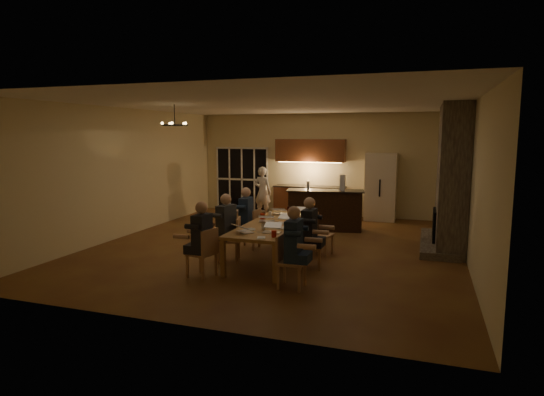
{
  "coord_description": "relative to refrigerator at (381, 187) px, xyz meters",
  "views": [
    {
      "loc": [
        3.14,
        -9.62,
        2.54
      ],
      "look_at": [
        -0.22,
        0.3,
        1.08
      ],
      "focal_mm": 30.0,
      "sensor_mm": 36.0,
      "label": 1
    }
  ],
  "objects": [
    {
      "name": "floor",
      "position": [
        -1.9,
        -4.15,
        -1.0
      ],
      "size": [
        9.0,
        9.0,
        0.0
      ],
      "primitive_type": "plane",
      "color": "brown",
      "rests_on": "ground"
    },
    {
      "name": "back_wall",
      "position": [
        -1.9,
        0.37,
        0.6
      ],
      "size": [
        8.0,
        0.04,
        3.2
      ],
      "primitive_type": "cube",
      "color": "beige",
      "rests_on": "ground"
    },
    {
      "name": "left_wall",
      "position": [
        -5.92,
        -4.15,
        0.6
      ],
      "size": [
        0.04,
        9.0,
        3.2
      ],
      "primitive_type": "cube",
      "color": "beige",
      "rests_on": "ground"
    },
    {
      "name": "right_wall",
      "position": [
        2.12,
        -4.15,
        0.6
      ],
      "size": [
        0.04,
        9.0,
        3.2
      ],
      "primitive_type": "cube",
      "color": "beige",
      "rests_on": "ground"
    },
    {
      "name": "ceiling",
      "position": [
        -1.9,
        -4.15,
        2.22
      ],
      "size": [
        8.0,
        9.0,
        0.04
      ],
      "primitive_type": "cube",
      "color": "white",
      "rests_on": "back_wall"
    },
    {
      "name": "french_doors",
      "position": [
        -4.6,
        0.32,
        0.05
      ],
      "size": [
        1.86,
        0.08,
        2.1
      ],
      "primitive_type": "cube",
      "color": "black",
      "rests_on": "ground"
    },
    {
      "name": "fireplace",
      "position": [
        1.8,
        -2.95,
        0.6
      ],
      "size": [
        0.58,
        2.5,
        3.2
      ],
      "primitive_type": "cube",
      "color": "#706858",
      "rests_on": "ground"
    },
    {
      "name": "kitchenette",
      "position": [
        -2.2,
        0.05,
        0.2
      ],
      "size": [
        2.24,
        0.68,
        2.4
      ],
      "primitive_type": null,
      "color": "brown",
      "rests_on": "ground"
    },
    {
      "name": "refrigerator",
      "position": [
        0.0,
        0.0,
        0.0
      ],
      "size": [
        0.9,
        0.68,
        2.0
      ],
      "primitive_type": "cube",
      "color": "#F0E3C9",
      "rests_on": "ground"
    },
    {
      "name": "dining_table",
      "position": [
        -1.63,
        -5.08,
        -0.62
      ],
      "size": [
        1.1,
        3.14,
        0.75
      ],
      "primitive_type": "cube",
      "color": "#B78349",
      "rests_on": "ground"
    },
    {
      "name": "bar_island",
      "position": [
        -1.27,
        -1.95,
        -0.46
      ],
      "size": [
        2.11,
        1.01,
        1.08
      ],
      "primitive_type": "cube",
      "rotation": [
        0.0,
        0.0,
        0.17
      ],
      "color": "black",
      "rests_on": "ground"
    },
    {
      "name": "chair_left_near",
      "position": [
        -2.51,
        -6.66,
        -0.55
      ],
      "size": [
        0.53,
        0.53,
        0.89
      ],
      "primitive_type": null,
      "rotation": [
        0.0,
        0.0,
        -1.8
      ],
      "color": "tan",
      "rests_on": "ground"
    },
    {
      "name": "chair_left_mid",
      "position": [
        -2.47,
        -5.57,
        -0.55
      ],
      "size": [
        0.54,
        0.54,
        0.89
      ],
      "primitive_type": null,
      "rotation": [
        0.0,
        0.0,
        -1.3
      ],
      "color": "tan",
      "rests_on": "ground"
    },
    {
      "name": "chair_left_far",
      "position": [
        -2.47,
        -4.45,
        -0.55
      ],
      "size": [
        0.45,
        0.45,
        0.89
      ],
      "primitive_type": null,
      "rotation": [
        0.0,
        0.0,
        -1.59
      ],
      "color": "tan",
      "rests_on": "ground"
    },
    {
      "name": "chair_right_near",
      "position": [
        -0.81,
        -6.71,
        -0.55
      ],
      "size": [
        0.44,
        0.44,
        0.89
      ],
      "primitive_type": null,
      "rotation": [
        0.0,
        0.0,
        1.57
      ],
      "color": "tan",
      "rests_on": "ground"
    },
    {
      "name": "chair_right_mid",
      "position": [
        -0.79,
        -5.51,
        -0.55
      ],
      "size": [
        0.54,
        0.54,
        0.89
      ],
      "primitive_type": null,
      "rotation": [
        0.0,
        0.0,
        1.82
      ],
      "color": "tan",
      "rests_on": "ground"
    },
    {
      "name": "chair_right_far",
      "position": [
        -0.8,
        -4.49,
        -0.55
      ],
      "size": [
        0.52,
        0.52,
        0.89
      ],
      "primitive_type": null,
      "rotation": [
        0.0,
        0.0,
        1.37
      ],
      "color": "tan",
      "rests_on": "ground"
    },
    {
      "name": "person_left_near",
      "position": [
        -2.47,
        -6.71,
        -0.31
      ],
      "size": [
        0.61,
        0.61,
        1.38
      ],
      "primitive_type": null,
      "rotation": [
        0.0,
        0.0,
        -1.58
      ],
      "color": "black",
      "rests_on": "ground"
    },
    {
      "name": "person_right_near",
      "position": [
        -0.78,
        -6.69,
        -0.31
      ],
      "size": [
        0.61,
        0.61,
        1.38
      ],
      "primitive_type": null,
      "rotation": [
        0.0,
        0.0,
        1.58
      ],
      "color": "#1E2F4B",
      "rests_on": "ground"
    },
    {
      "name": "person_left_mid",
      "position": [
        -2.5,
        -5.6,
        -0.31
      ],
      "size": [
        0.7,
        0.7,
        1.38
      ],
      "primitive_type": null,
      "rotation": [
        0.0,
        0.0,
        -1.76
      ],
      "color": "#35393F",
      "rests_on": "ground"
    },
    {
      "name": "person_right_mid",
      "position": [
        -0.8,
        -5.56,
        -0.31
      ],
      "size": [
        0.61,
        0.61,
        1.38
      ],
      "primitive_type": null,
      "rotation": [
        0.0,
        0.0,
        1.56
      ],
      "color": "black",
      "rests_on": "ground"
    },
    {
      "name": "person_left_far",
      "position": [
        -2.53,
        -4.47,
        -0.31
      ],
      "size": [
        0.64,
        0.64,
        1.38
      ],
      "primitive_type": null,
      "rotation": [
        0.0,
        0.0,
        -1.5
      ],
      "color": "#1E2F4B",
      "rests_on": "ground"
    },
    {
      "name": "standing_person",
      "position": [
        -3.49,
        -0.7,
        -0.21
      ],
      "size": [
        0.64,
        0.5,
        1.57
      ],
      "primitive_type": "imported",
      "rotation": [
        0.0,
        0.0,
        2.92
      ],
      "color": "silver",
      "rests_on": "ground"
    },
    {
      "name": "chandelier",
      "position": [
        -4.06,
        -4.85,
        1.75
      ],
      "size": [
        0.57,
        0.57,
        0.03
      ],
      "primitive_type": "torus",
      "color": "black",
      "rests_on": "ceiling"
    },
    {
      "name": "laptop_a",
      "position": [
        -1.87,
        -6.13,
        -0.14
      ],
      "size": [
        0.43,
        0.42,
        0.23
      ],
      "primitive_type": null,
      "rotation": [
        0.0,
        0.0,
        2.45
      ],
      "color": "silver",
      "rests_on": "dining_table"
    },
    {
      "name": "laptop_b",
      "position": [
        -1.4,
        -6.0,
        -0.14
      ],
      "size": [
        0.34,
        0.31,
        0.23
      ],
      "primitive_type": null,
      "rotation": [
        0.0,
        0.0,
        0.09
      ],
      "color": "silver",
      "rests_on": "dining_table"
    },
    {
      "name": "laptop_c",
      "position": [
        -1.85,
        -5.0,
        -0.14
      ],
      "size": [
        0.38,
        0.35,
        0.23
      ],
      "primitive_type": null,
      "rotation": [
        0.0,
        0.0,
        3.39
      ],
      "color": "silver",
      "rests_on": "dining_table"
    },
    {
      "name": "laptop_d",
      "position": [
        -1.43,
        -5.07,
        -0.14
      ],
      "size": [
        0.34,
        0.3,
        0.23
      ],
      "primitive_type": null,
      "rotation": [
        0.0,
        0.0,
        -0.06
      ],
      "color": "silver",
      "rests_on": "dining_table"
    },
    {
      "name": "laptop_e",
      "position": [
        -1.87,
        -4.04,
        -0.14
      ],
      "size": [
        0.34,
        0.3,
        0.23
      ],
      "primitive_type": null,
      "rotation": [
        0.0,
        0.0,
        3.2
      ],
      "color": "silver",
      "rests_on": "dining_table"
    },
    {
      "name": "laptop_f",
      "position": [
        -1.37,
        -4.08,
        -0.14
      ],
      "size": [
        0.33,
        0.29,
        0.23
      ],
      "primitive_type": null,
      "rotation": [
        0.0,
        0.0,
        -0.02
      ],
      "color": "silver",
      "rests_on": "dining_table"
    },
    {
      "name": "mug_front",
      "position": [
        -1.67,
        -5.49,
        -0.2
      ],
      "size": [
        0.08,
        0.08,
        0.1
      ],
      "primitive_type": "cylinder",
      "color": "white",
      "rests_on": "dining_table"
    },
    {
      "name": "mug_mid",
      "position": [
        -1.56,
        -4.55,
        -0.2
      ],
      "size": [
        0.07,
        0.07,
        0.1
      ],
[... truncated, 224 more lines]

